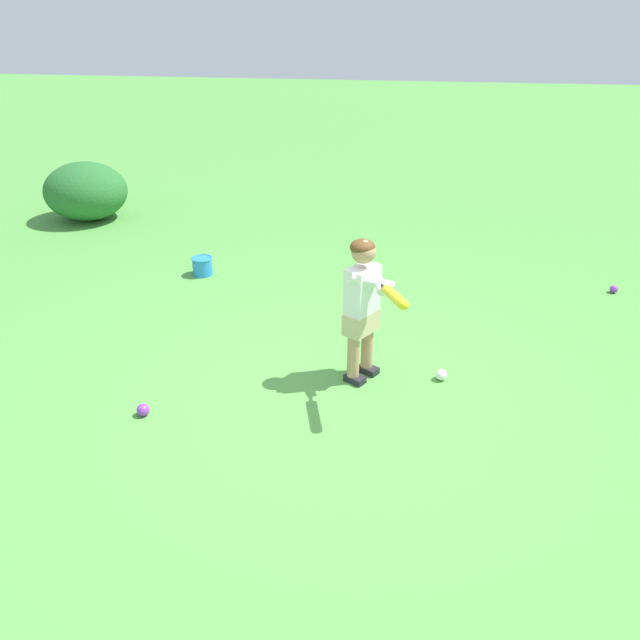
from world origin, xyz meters
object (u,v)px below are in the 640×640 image
(toy_bucket, at_px, (202,266))
(play_ball_behind_batter, at_px, (614,289))
(play_ball_far_left, at_px, (441,375))
(play_ball_midfield, at_px, (143,410))
(child_batter, at_px, (364,299))

(toy_bucket, bearing_deg, play_ball_behind_batter, -87.42)
(play_ball_far_left, bearing_deg, play_ball_midfield, 110.97)
(play_ball_behind_batter, distance_m, toy_bucket, 4.06)
(play_ball_behind_batter, bearing_deg, child_batter, 130.34)
(child_batter, height_order, play_ball_far_left, child_batter)
(play_ball_behind_batter, bearing_deg, toy_bucket, 92.58)
(play_ball_behind_batter, relative_size, play_ball_far_left, 0.87)
(child_batter, bearing_deg, play_ball_behind_batter, -49.66)
(play_ball_far_left, bearing_deg, toy_bucket, 55.21)
(play_ball_midfield, height_order, play_ball_far_left, same)
(play_ball_midfield, xyz_separation_m, play_ball_far_left, (0.77, -2.00, -0.00))
(play_ball_far_left, xyz_separation_m, toy_bucket, (1.66, 2.39, 0.06))
(child_batter, distance_m, play_ball_behind_batter, 3.02)
(toy_bucket, bearing_deg, play_ball_far_left, -124.79)
(child_batter, bearing_deg, toy_bucket, 46.23)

